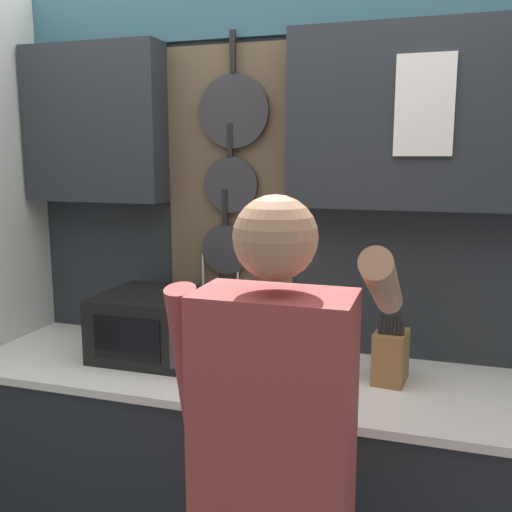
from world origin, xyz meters
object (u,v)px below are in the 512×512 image
at_px(knife_block, 391,356).
at_px(utensil_crock, 333,355).
at_px(person, 275,460).
at_px(microwave, 164,325).

bearing_deg(knife_block, utensil_crock, -179.94).
height_order(knife_block, utensil_crock, utensil_crock).
bearing_deg(utensil_crock, person, -91.22).
height_order(microwave, knife_block, knife_block).
xyz_separation_m(microwave, person, (0.68, -0.75, -0.07)).
height_order(knife_block, person, person).
distance_m(microwave, person, 1.02).
distance_m(utensil_crock, person, 0.75).
relative_size(knife_block, person, 0.16).
xyz_separation_m(knife_block, person, (-0.22, -0.75, -0.04)).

